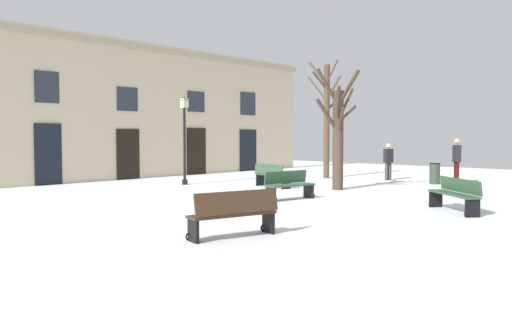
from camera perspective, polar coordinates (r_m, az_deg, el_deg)
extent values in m
plane|color=white|center=(15.92, 5.21, -4.26)|extent=(37.49, 37.49, 0.00)
cube|color=beige|center=(23.48, -14.66, 5.44)|extent=(23.43, 0.40, 6.17)
cube|color=tan|center=(23.58, -14.42, 12.37)|extent=(23.43, 0.30, 0.24)
cube|color=black|center=(21.61, -22.19, 0.60)|extent=(1.08, 0.08, 2.42)
cube|color=#262D38|center=(21.68, -22.31, 7.54)|extent=(0.97, 0.06, 1.23)
cube|color=black|center=(23.34, -14.10, 0.63)|extent=(1.14, 0.08, 2.23)
cube|color=#262D38|center=(23.38, -14.17, 6.61)|extent=(1.03, 0.06, 1.04)
cube|color=black|center=(25.66, -6.68, 0.98)|extent=(1.19, 0.08, 2.32)
cube|color=#262D38|center=(25.70, -6.71, 6.48)|extent=(1.07, 0.06, 1.01)
cube|color=black|center=(28.18, -0.90, 1.10)|extent=(1.26, 0.08, 2.27)
cube|color=#262D38|center=(28.22, -0.90, 6.30)|extent=(1.14, 0.06, 1.25)
cylinder|color=#4C3D2D|center=(23.51, 7.89, 4.27)|extent=(0.26, 0.26, 5.16)
cylinder|color=#4C3D2D|center=(23.81, 6.88, 7.88)|extent=(0.23, 1.00, 1.20)
cylinder|color=#4C3D2D|center=(23.45, 8.50, 9.75)|extent=(0.18, 0.72, 1.03)
cylinder|color=#4C3D2D|center=(24.04, 6.95, 9.61)|extent=(0.23, 1.16, 1.14)
cylinder|color=#4C3D2D|center=(23.33, 7.15, 8.81)|extent=(0.93, 0.27, 0.79)
cylinder|color=#4C3D2D|center=(24.09, 8.95, 6.46)|extent=(1.44, 0.20, 0.92)
cylinder|color=#4C3D2D|center=(23.49, 8.65, 7.98)|extent=(0.29, 0.72, 1.09)
cylinder|color=#423326|center=(18.44, 9.14, 2.18)|extent=(0.38, 0.38, 3.54)
cylinder|color=#423326|center=(18.20, 8.01, 4.89)|extent=(0.98, 0.48, 1.22)
cylinder|color=#423326|center=(18.05, 9.41, 4.30)|extent=(0.70, 0.71, 0.94)
cylinder|color=#423326|center=(18.32, 10.26, 7.93)|extent=(0.20, 0.91, 1.24)
cylinder|color=#423326|center=(18.13, 9.93, 6.03)|extent=(0.41, 0.89, 1.13)
cylinder|color=#423326|center=(17.98, 10.06, 5.00)|extent=(0.58, 1.08, 0.61)
cylinder|color=#423326|center=(17.96, 9.21, 6.14)|extent=(0.97, 0.74, 1.24)
cylinder|color=#423326|center=(18.34, 8.06, 8.04)|extent=(0.84, 0.53, 1.32)
cylinder|color=black|center=(20.35, -7.98, 1.53)|extent=(0.10, 0.10, 3.04)
cylinder|color=black|center=(20.43, -7.96, -2.45)|extent=(0.22, 0.22, 0.20)
cube|color=beige|center=(20.38, -8.01, 6.31)|extent=(0.24, 0.24, 0.36)
cone|color=black|center=(20.40, -8.02, 6.82)|extent=(0.30, 0.30, 0.14)
cylinder|color=#2D3D2D|center=(21.68, 19.32, -1.48)|extent=(0.40, 0.40, 0.81)
torus|color=black|center=(21.65, 19.34, -0.38)|extent=(0.43, 0.43, 0.04)
cube|color=#3D2819|center=(9.73, -2.64, -6.08)|extent=(1.81, 0.83, 0.05)
cube|color=#3D2819|center=(9.54, -2.08, -4.73)|extent=(1.74, 0.54, 0.42)
cube|color=black|center=(10.19, 1.39, -6.93)|extent=(0.15, 0.37, 0.44)
torus|color=black|center=(10.35, 0.91, -7.58)|extent=(0.17, 0.07, 0.17)
cube|color=black|center=(9.39, -7.02, -7.78)|extent=(0.15, 0.37, 0.44)
torus|color=black|center=(9.56, -7.42, -8.46)|extent=(0.17, 0.07, 0.17)
cube|color=#2D4C33|center=(19.16, 1.88, -1.67)|extent=(0.72, 1.72, 0.05)
cube|color=#2D4C33|center=(19.02, 1.42, -1.04)|extent=(0.38, 1.65, 0.36)
cube|color=black|center=(18.58, 3.35, -2.53)|extent=(0.39, 0.13, 0.46)
torus|color=black|center=(18.70, 3.74, -2.97)|extent=(0.06, 0.17, 0.17)
cube|color=black|center=(19.79, 0.49, -2.21)|extent=(0.39, 0.13, 0.46)
torus|color=black|center=(19.90, 0.88, -2.62)|extent=(0.06, 0.17, 0.17)
cube|color=#2D4C33|center=(15.44, 3.86, -2.82)|extent=(1.67, 0.75, 0.05)
cube|color=#2D4C33|center=(15.59, 3.34, -1.91)|extent=(1.61, 0.38, 0.38)
cube|color=black|center=(15.00, 1.68, -3.83)|extent=(0.13, 0.43, 0.44)
torus|color=black|center=(14.87, 2.13, -4.43)|extent=(0.17, 0.06, 0.17)
cube|color=black|center=(15.96, 5.90, -3.44)|extent=(0.13, 0.43, 0.44)
torus|color=black|center=(15.84, 6.36, -4.01)|extent=(0.17, 0.06, 0.17)
cube|color=#2D4C33|center=(13.88, 21.14, -3.56)|extent=(1.49, 1.73, 0.05)
cube|color=#2D4C33|center=(13.95, 21.81, -2.66)|extent=(1.25, 1.54, 0.35)
cube|color=black|center=(14.68, 19.43, -4.10)|extent=(0.32, 0.27, 0.46)
torus|color=black|center=(14.63, 18.89, -4.70)|extent=(0.13, 0.15, 0.17)
cube|color=black|center=(13.15, 23.01, -4.94)|extent=(0.32, 0.27, 0.46)
torus|color=black|center=(13.09, 22.43, -5.61)|extent=(0.13, 0.15, 0.17)
cylinder|color=#350F0F|center=(22.20, 21.39, -1.32)|extent=(0.14, 0.14, 0.88)
cylinder|color=#350F0F|center=(22.03, 21.56, -1.36)|extent=(0.14, 0.14, 0.88)
cube|color=black|center=(22.07, 21.51, 0.68)|extent=(0.43, 0.42, 0.68)
sphere|color=tan|center=(22.06, 21.53, 1.95)|extent=(0.24, 0.24, 0.24)
cylinder|color=#403D3A|center=(22.90, 14.37, -1.24)|extent=(0.14, 0.14, 0.77)
cylinder|color=#403D3A|center=(23.01, 14.72, -1.22)|extent=(0.14, 0.14, 0.77)
cube|color=black|center=(22.92, 14.56, 0.47)|extent=(0.43, 0.35, 0.59)
sphere|color=beige|center=(22.91, 14.58, 1.55)|extent=(0.21, 0.21, 0.21)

